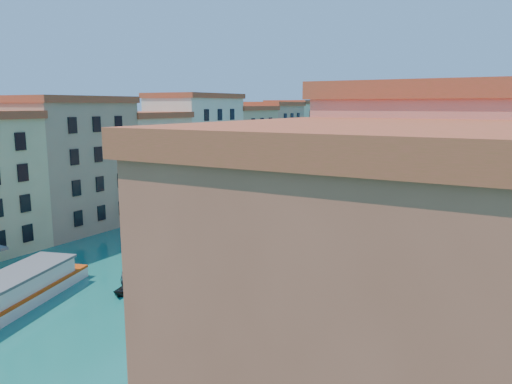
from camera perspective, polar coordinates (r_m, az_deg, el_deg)
left_bank_palazzos at (r=98.34m, az=-9.11°, el=4.54°), size 12.80×128.40×21.00m
right_bank_palazzos at (r=77.14m, az=25.51°, el=2.29°), size 12.80×128.40×21.00m
quay at (r=79.72m, az=19.28°, el=-3.84°), size 4.00×140.00×1.00m
restaurant_awnings at (r=40.15m, az=8.08°, el=-13.21°), size 3.20×44.55×3.12m
mooring_poles_right at (r=46.83m, az=7.15°, el=-11.97°), size 1.44×54.24×3.20m
vaporetto_near at (r=52.10m, az=-26.80°, el=-10.61°), size 10.47×20.87×3.04m
vaporetto_far at (r=86.15m, az=4.66°, el=-1.75°), size 7.33×20.17×2.93m
gondola_fore at (r=56.15m, az=-12.68°, el=-9.31°), size 4.17×12.88×2.61m
gondola_far at (r=79.64m, az=12.89°, el=-3.66°), size 7.34×10.68×1.72m
motorboat_mid at (r=82.14m, az=-1.33°, el=-2.84°), size 3.84×7.27×1.44m
motorboat_far at (r=103.12m, az=9.27°, el=-0.35°), size 3.77×7.10×1.41m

